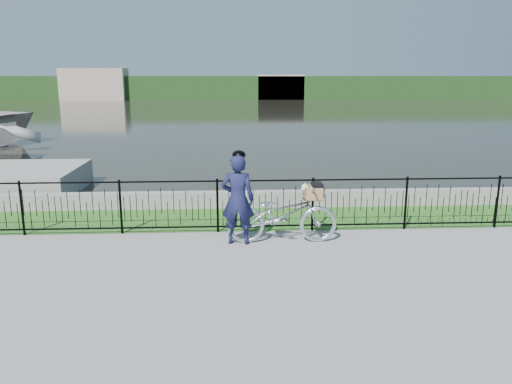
{
  "coord_description": "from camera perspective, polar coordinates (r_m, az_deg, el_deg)",
  "views": [
    {
      "loc": [
        -0.73,
        -8.48,
        3.25
      ],
      "look_at": [
        -0.23,
        1.0,
        1.0
      ],
      "focal_mm": 35.0,
      "sensor_mm": 36.0,
      "label": 1
    }
  ],
  "objects": [
    {
      "name": "cyclist",
      "position": [
        9.64,
        -2.11,
        -0.73
      ],
      "size": [
        0.69,
        0.49,
        1.84
      ],
      "color": "#15183A",
      "rests_on": "ground"
    },
    {
      "name": "far_building_left",
      "position": [
        68.7,
        -17.95,
        11.65
      ],
      "size": [
        8.0,
        4.0,
        4.0
      ],
      "primitive_type": "cube",
      "color": "#A69685",
      "rests_on": "ground"
    },
    {
      "name": "far_treeline",
      "position": [
        68.51,
        -2.45,
        11.85
      ],
      "size": [
        120.0,
        6.0,
        3.0
      ],
      "primitive_type": "cube",
      "color": "#1F3F18",
      "rests_on": "ground"
    },
    {
      "name": "far_building_right",
      "position": [
        67.34,
        2.78,
        11.9
      ],
      "size": [
        6.0,
        3.0,
        3.2
      ],
      "primitive_type": "cube",
      "color": "#A69685",
      "rests_on": "ground"
    },
    {
      "name": "fence",
      "position": [
        10.46,
        1.07,
        -1.49
      ],
      "size": [
        14.0,
        0.06,
        1.15
      ],
      "primitive_type": null,
      "color": "black",
      "rests_on": "ground"
    },
    {
      "name": "bicycle_rig",
      "position": [
        9.79,
        3.04,
        -2.54
      ],
      "size": [
        2.16,
        0.75,
        1.21
      ],
      "color": "#B7BDC4",
      "rests_on": "ground"
    },
    {
      "name": "quay_wall",
      "position": [
        12.48,
        0.42,
        -0.81
      ],
      "size": [
        60.0,
        0.3,
        0.4
      ],
      "primitive_type": "cube",
      "color": "gray",
      "rests_on": "ground"
    },
    {
      "name": "water",
      "position": [
        41.62,
        -2.02,
        8.84
      ],
      "size": [
        120.0,
        120.0,
        0.0
      ],
      "primitive_type": "plane",
      "color": "black",
      "rests_on": "ground"
    },
    {
      "name": "ground",
      "position": [
        9.11,
        1.77,
        -7.57
      ],
      "size": [
        120.0,
        120.0,
        0.0
      ],
      "primitive_type": "plane",
      "color": "gray",
      "rests_on": "ground"
    },
    {
      "name": "grass_strip",
      "position": [
        11.57,
        0.71,
        -2.96
      ],
      "size": [
        60.0,
        2.0,
        0.01
      ],
      "primitive_type": "cube",
      "color": "#30661F",
      "rests_on": "ground"
    }
  ]
}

